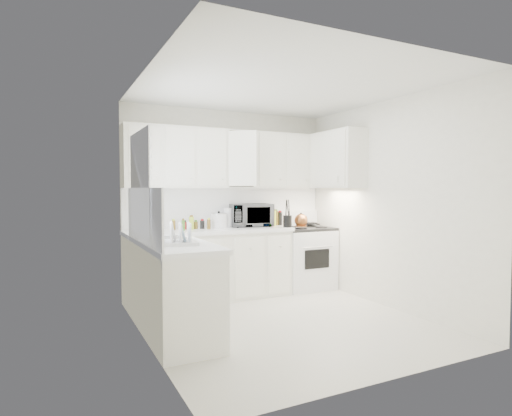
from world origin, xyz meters
TOP-DOWN VIEW (x-y plane):
  - floor at (0.00, 0.00)m, footprint 3.20×3.20m
  - ceiling at (0.00, 0.00)m, footprint 3.20×3.20m
  - wall_back at (0.00, 1.60)m, footprint 3.00×0.00m
  - wall_front at (0.00, -1.60)m, footprint 3.00×0.00m
  - wall_left at (-1.50, 0.00)m, footprint 0.00×3.20m
  - wall_right at (1.50, 0.00)m, footprint 0.00×3.20m
  - window_blinds at (-1.48, 0.35)m, footprint 0.06×0.96m
  - lower_cabinets_back at (-0.39, 1.30)m, footprint 2.22×0.60m
  - lower_cabinets_left at (-1.20, 0.20)m, footprint 0.60×1.60m
  - countertop_back at (-0.39, 1.29)m, footprint 2.24×0.64m
  - countertop_left at (-1.19, 0.20)m, footprint 0.64×1.62m
  - backsplash_back at (0.00, 1.59)m, footprint 2.98×0.02m
  - backsplash_left at (-1.49, 0.20)m, footprint 0.02×1.60m
  - upper_cabinets_back at (0.00, 1.44)m, footprint 3.00×0.33m
  - upper_cabinets_right at (1.33, 0.82)m, footprint 0.33×0.90m
  - sink at (-1.19, 0.55)m, footprint 0.42×0.38m
  - stove at (1.11, 1.28)m, footprint 0.77×0.64m
  - tea_kettle at (0.93, 1.12)m, footprint 0.28×0.26m
  - frying_pan at (1.29, 1.44)m, footprint 0.23×0.39m
  - microwave at (0.27, 1.43)m, footprint 0.63×0.41m
  - rice_cooker at (-0.22, 1.41)m, footprint 0.28×0.28m
  - paper_towel at (-0.07, 1.44)m, footprint 0.12×0.12m
  - utensil_crock at (0.68, 1.08)m, footprint 0.17×0.17m
  - dish_rack at (-1.24, -0.03)m, footprint 0.50×0.41m
  - spice_left_0 at (-0.85, 1.42)m, footprint 0.06×0.06m
  - spice_left_1 at (-0.78, 1.33)m, footprint 0.06×0.06m
  - spice_left_2 at (-0.70, 1.42)m, footprint 0.06×0.06m
  - spice_left_3 at (-0.62, 1.33)m, footprint 0.06×0.06m
  - spice_left_4 at (-0.55, 1.42)m, footprint 0.06×0.06m
  - spice_left_5 at (-0.47, 1.33)m, footprint 0.06×0.06m
  - spice_left_6 at (-0.40, 1.42)m, footprint 0.06×0.06m
  - sauce_right_0 at (0.58, 1.46)m, footprint 0.06×0.06m
  - sauce_right_1 at (0.64, 1.40)m, footprint 0.06×0.06m
  - sauce_right_2 at (0.69, 1.46)m, footprint 0.06×0.06m
  - sauce_right_3 at (0.74, 1.40)m, footprint 0.06×0.06m

SIDE VIEW (x-z plane):
  - floor at x=0.00m, z-range 0.00..0.00m
  - lower_cabinets_back at x=-0.39m, z-range 0.00..0.90m
  - lower_cabinets_left at x=-1.20m, z-range 0.00..0.90m
  - stove at x=1.11m, z-range 0.00..1.17m
  - countertop_back at x=-0.39m, z-range 0.90..0.95m
  - countertop_left at x=-1.19m, z-range 0.90..0.95m
  - frying_pan at x=1.29m, z-range 0.95..0.98m
  - spice_left_0 at x=-0.85m, z-range 0.95..1.08m
  - spice_left_1 at x=-0.78m, z-range 0.95..1.08m
  - spice_left_2 at x=-0.70m, z-range 0.95..1.08m
  - spice_left_3 at x=-0.62m, z-range 0.95..1.08m
  - spice_left_4 at x=-0.55m, z-range 0.95..1.08m
  - spice_left_5 at x=-0.47m, z-range 0.95..1.08m
  - spice_left_6 at x=-0.40m, z-range 0.95..1.08m
  - sauce_right_0 at x=0.58m, z-range 0.95..1.14m
  - sauce_right_1 at x=0.64m, z-range 0.95..1.14m
  - sauce_right_2 at x=0.69m, z-range 0.95..1.14m
  - sauce_right_3 at x=0.74m, z-range 0.95..1.14m
  - tea_kettle at x=0.93m, z-range 0.94..1.16m
  - rice_cooker at x=-0.22m, z-range 0.95..1.18m
  - sink at x=-1.19m, z-range 0.92..1.22m
  - dish_rack at x=-1.24m, z-range 0.95..1.19m
  - paper_towel at x=-0.07m, z-range 0.95..1.22m
  - microwave at x=0.27m, z-range 0.95..1.35m
  - utensil_crock at x=0.68m, z-range 0.95..1.35m
  - backsplash_back at x=0.00m, z-range 0.95..1.50m
  - backsplash_left at x=-1.49m, z-range 0.95..1.50m
  - wall_back at x=0.00m, z-range -0.20..2.80m
  - wall_front at x=0.00m, z-range -0.20..2.80m
  - wall_left at x=-1.50m, z-range -0.30..2.90m
  - wall_right at x=1.50m, z-range -0.30..2.90m
  - upper_cabinets_back at x=0.00m, z-range 1.10..1.90m
  - upper_cabinets_right at x=1.33m, z-range 1.10..1.90m
  - window_blinds at x=-1.48m, z-range 1.02..2.08m
  - ceiling at x=0.00m, z-range 2.60..2.60m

